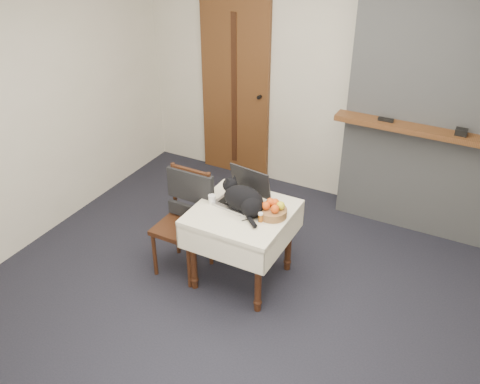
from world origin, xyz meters
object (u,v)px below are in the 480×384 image
Objects in this scene: cat at (244,200)px; pill_bottle at (261,217)px; fruit_basket at (273,210)px; cream_jar at (212,199)px; chair at (187,207)px; side_table at (242,222)px; laptop at (244,195)px; door at (235,91)px.

pill_bottle is (0.19, -0.08, -0.07)m from cat.
cream_jar is at bearing -174.10° from fruit_basket.
chair is at bearing -173.81° from fruit_basket.
cat is (0.02, 0.01, 0.22)m from side_table.
chair is (-0.72, 0.04, -0.14)m from pill_bottle.
pill_bottle is (0.20, -0.07, 0.15)m from side_table.
laptop reaches higher than cream_jar.
side_table is 1.70× the size of cat.
side_table is 0.83× the size of chair.
side_table is 9.71× the size of pill_bottle.
fruit_basket is (0.30, -0.08, -0.02)m from laptop.
cat is (0.06, -0.12, 0.04)m from laptop.
laptop is 0.52m from chair.
pill_bottle is 0.09× the size of chair.
laptop reaches higher than chair.
chair is (0.47, -1.76, -0.40)m from door.
fruit_basket is 0.79m from chair.
side_table is 0.30m from fruit_basket.
side_table is at bearing -169.45° from fruit_basket.
fruit_basket is 0.25× the size of chair.
laptop is 0.45× the size of chair.
chair is (-0.53, -0.04, -0.21)m from cat.
door is 1.86m from laptop.
laptop is 0.31m from fruit_basket.
cat reaches higher than side_table.
fruit_basket is at bearing -7.35° from laptop.
door is 4.37× the size of cat.
pill_bottle is at bearing -7.84° from cream_jar.
fruit_basket is at bearing 68.02° from pill_bottle.
laptop is at bearing 141.34° from pill_bottle.
pill_bottle is at bearing -20.22° from side_table.
side_table is (0.99, -1.72, -0.41)m from door.
fruit_basket is at bearing 6.47° from chair.
door is 2.03m from side_table.
cream_jar is 0.53m from fruit_basket.
cat is 6.46× the size of cream_jar.
fruit_basket reaches higher than side_table.
door is 1.89m from cream_jar.
cat is 0.57m from chair.
door reaches higher than pill_bottle.
side_table is 11.00× the size of cream_jar.
cat is at bearing 18.91° from side_table.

